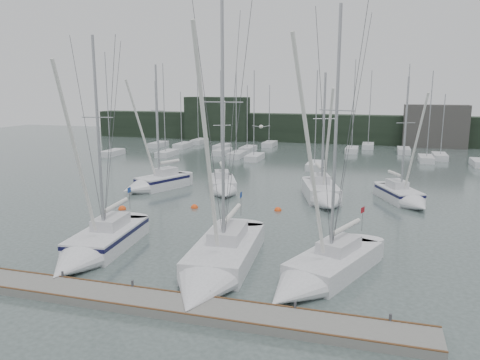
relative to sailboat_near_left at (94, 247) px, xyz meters
name	(u,v)px	position (x,y,z in m)	size (l,w,h in m)	color
ground	(201,268)	(6.74, 0.14, -0.58)	(160.00, 160.00, 0.00)	#414F4C
dock	(161,304)	(6.74, -4.86, -0.38)	(24.00, 2.00, 0.40)	slate
far_treeline	(326,129)	(6.74, 62.14, 1.92)	(90.00, 4.00, 5.00)	black
far_building_left	(217,119)	(-13.26, 60.14, 3.42)	(12.00, 3.00, 8.00)	black
far_building_right	(435,126)	(24.74, 60.14, 2.92)	(10.00, 3.00, 7.00)	#44423F
mast_forest	(297,151)	(4.42, 45.69, -0.10)	(56.91, 26.35, 14.74)	silver
sailboat_near_left	(94,247)	(0.00, 0.00, 0.00)	(3.76, 9.95, 13.83)	silver
sailboat_near_center	(215,268)	(7.93, -0.90, -0.03)	(4.04, 11.84, 15.60)	silver
sailboat_near_right	(317,274)	(13.19, -0.16, -0.05)	(6.01, 9.70, 14.88)	silver
sailboat_mid_a	(153,184)	(-5.07, 17.54, 0.05)	(5.25, 7.71, 12.81)	silver
sailboat_mid_b	(223,187)	(1.98, 18.25, -0.03)	(4.86, 7.31, 10.60)	silver
sailboat_mid_c	(323,196)	(11.55, 17.19, 0.06)	(4.88, 8.66, 11.96)	silver
sailboat_mid_d	(406,198)	(18.40, 18.69, -0.02)	(5.09, 7.46, 11.56)	silver
buoy_a	(194,208)	(1.43, 12.31, -0.58)	(0.61, 0.61, 0.61)	#FB4E16
buoy_b	(278,211)	(8.31, 13.42, -0.58)	(0.59, 0.59, 0.59)	#FB4E16
buoy_c	(122,209)	(-4.11, 10.16, -0.58)	(0.65, 0.65, 0.65)	#FB4E16
seagull	(261,127)	(9.60, 2.24, 7.22)	(0.98, 0.47, 0.19)	white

